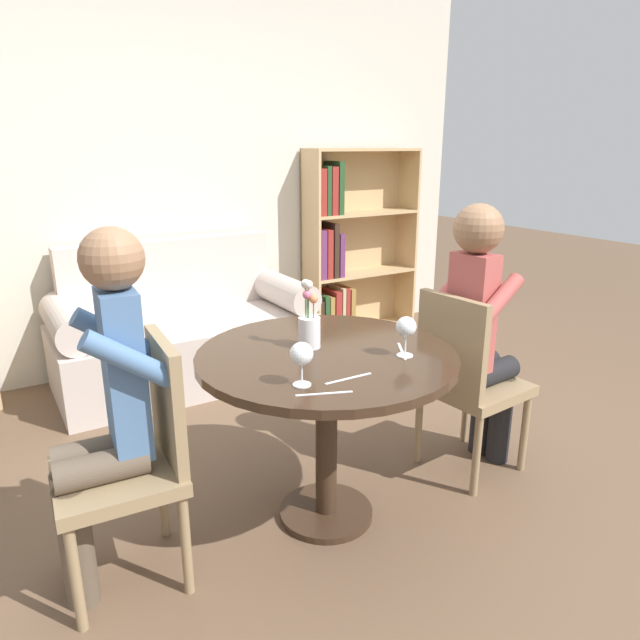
{
  "coord_description": "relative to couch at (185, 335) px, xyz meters",
  "views": [
    {
      "loc": [
        -1.13,
        -1.78,
        1.53
      ],
      "look_at": [
        0.0,
        0.05,
        0.87
      ],
      "focal_mm": 32.0,
      "sensor_mm": 36.0,
      "label": 1
    }
  ],
  "objects": [
    {
      "name": "knife_right_setting",
      "position": [
        -0.08,
        -2.05,
        0.44
      ],
      "size": [
        0.19,
        0.01,
        0.0
      ],
      "color": "silver",
      "rests_on": "round_table"
    },
    {
      "name": "person_left",
      "position": [
        -0.83,
        -1.71,
        0.38
      ],
      "size": [
        0.43,
        0.36,
        1.29
      ],
      "rotation": [
        0.0,
        0.0,
        -1.64
      ],
      "color": "brown",
      "rests_on": "ground_plane"
    },
    {
      "name": "wine_glass_left",
      "position": [
        -0.24,
        -2.02,
        0.55
      ],
      "size": [
        0.08,
        0.08,
        0.15
      ],
      "color": "white",
      "rests_on": "round_table"
    },
    {
      "name": "bookshelf_right",
      "position": [
        1.47,
        0.27,
        0.39
      ],
      "size": [
        0.99,
        0.28,
        1.51
      ],
      "color": "tan",
      "rests_on": "ground_plane"
    },
    {
      "name": "chair_right",
      "position": [
        0.74,
        -1.83,
        0.18
      ],
      "size": [
        0.45,
        0.45,
        0.9
      ],
      "rotation": [
        0.0,
        0.0,
        1.66
      ],
      "color": "#937A56",
      "rests_on": "ground_plane"
    },
    {
      "name": "flower_vase",
      "position": [
        -0.03,
        -1.7,
        0.53
      ],
      "size": [
        0.09,
        0.09,
        0.28
      ],
      "color": "silver",
      "rests_on": "round_table"
    },
    {
      "name": "back_wall",
      "position": [
        0.0,
        0.43,
        1.04
      ],
      "size": [
        5.2,
        0.05,
        2.7
      ],
      "color": "beige",
      "rests_on": "ground_plane"
    },
    {
      "name": "person_right",
      "position": [
        0.83,
        -1.81,
        0.39
      ],
      "size": [
        0.44,
        0.36,
        1.29
      ],
      "rotation": [
        0.0,
        0.0,
        1.66
      ],
      "color": "black",
      "rests_on": "ground_plane"
    },
    {
      "name": "knife_left_setting",
      "position": [
        0.26,
        -1.94,
        0.44
      ],
      "size": [
        0.11,
        0.17,
        0.0
      ],
      "color": "silver",
      "rests_on": "round_table"
    },
    {
      "name": "round_table",
      "position": [
        0.0,
        -1.79,
        0.31
      ],
      "size": [
        1.03,
        1.03,
        0.75
      ],
      "color": "#382619",
      "rests_on": "ground_plane"
    },
    {
      "name": "wine_glass_right",
      "position": [
        0.24,
        -1.98,
        0.55
      ],
      "size": [
        0.08,
        0.08,
        0.16
      ],
      "color": "white",
      "rests_on": "round_table"
    },
    {
      "name": "fork_left_setting",
      "position": [
        -0.22,
        -2.12,
        0.44
      ],
      "size": [
        0.18,
        0.08,
        0.0
      ],
      "color": "silver",
      "rests_on": "round_table"
    },
    {
      "name": "couch",
      "position": [
        0.0,
        0.0,
        0.0
      ],
      "size": [
        1.67,
        0.8,
        0.92
      ],
      "color": "beige",
      "rests_on": "ground_plane"
    },
    {
      "name": "chair_left",
      "position": [
        -0.74,
        -1.72,
        0.18
      ],
      "size": [
        0.45,
        0.45,
        0.9
      ],
      "rotation": [
        0.0,
        0.0,
        -1.64
      ],
      "color": "#937A56",
      "rests_on": "ground_plane"
    },
    {
      "name": "ground_plane",
      "position": [
        0.0,
        -1.79,
        -0.31
      ],
      "size": [
        16.0,
        16.0,
        0.0
      ],
      "primitive_type": "plane",
      "color": "brown"
    }
  ]
}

